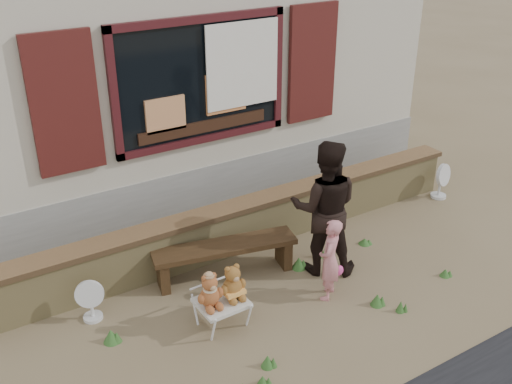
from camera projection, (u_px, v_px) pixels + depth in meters
ground at (282, 284)px, 7.28m from camera, size 80.00×80.00×0.00m
shopfront at (131, 48)px, 9.79m from camera, size 8.04×5.13×4.00m
brick_wall at (240, 225)px, 7.88m from camera, size 7.10×0.36×0.67m
bench at (225, 253)px, 7.29m from camera, size 1.81×0.76×0.45m
folding_chair at (222, 303)px, 6.46m from camera, size 0.53×0.47×0.32m
teddy_bear_left at (209, 290)px, 6.29m from camera, size 0.30×0.27×0.41m
teddy_bear_right at (232, 281)px, 6.42m from camera, size 0.31×0.27×0.42m
child at (330, 260)px, 6.84m from camera, size 0.44×0.42×1.01m
adult at (325, 208)px, 7.21m from camera, size 1.06×1.02×1.73m
fan_left at (91, 300)px, 6.57m from camera, size 0.33×0.22×0.51m
fan_right at (440, 181)px, 9.24m from camera, size 0.37×0.24×0.57m
grass_tufts at (293, 303)px, 6.83m from camera, size 4.09×1.67×0.16m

